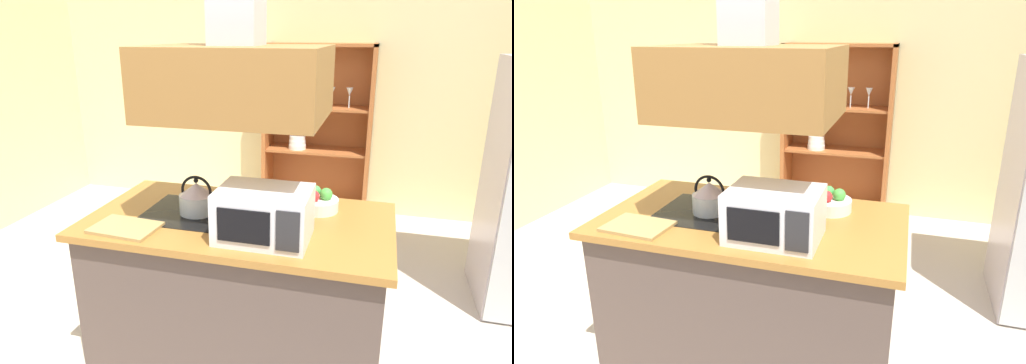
# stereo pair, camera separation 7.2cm
# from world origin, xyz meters

# --- Properties ---
(wall_back) EXTENTS (6.00, 0.12, 2.70)m
(wall_back) POSITION_xyz_m (0.00, 3.00, 1.35)
(wall_back) COLOR beige
(wall_back) RESTS_ON ground
(kitchen_island) EXTENTS (1.69, 0.94, 0.90)m
(kitchen_island) POSITION_xyz_m (-0.07, 0.37, 0.45)
(kitchen_island) COLOR #4F4039
(kitchen_island) RESTS_ON ground
(range_hood) EXTENTS (0.90, 0.70, 1.23)m
(range_hood) POSITION_xyz_m (-0.07, 0.37, 1.76)
(range_hood) COLOR olive
(dish_cabinet) EXTENTS (1.09, 0.40, 1.79)m
(dish_cabinet) POSITION_xyz_m (0.03, 2.78, 0.79)
(dish_cabinet) COLOR #A75C2C
(dish_cabinet) RESTS_ON ground
(kettle) EXTENTS (0.20, 0.20, 0.22)m
(kettle) POSITION_xyz_m (-0.32, 0.37, 0.99)
(kettle) COLOR #B0BEC4
(kettle) RESTS_ON kitchen_island
(cutting_board) EXTENTS (0.36, 0.26, 0.02)m
(cutting_board) POSITION_xyz_m (-0.60, 0.06, 0.91)
(cutting_board) COLOR #AA8950
(cutting_board) RESTS_ON kitchen_island
(microwave) EXTENTS (0.46, 0.35, 0.26)m
(microwave) POSITION_xyz_m (0.13, 0.15, 1.03)
(microwave) COLOR silver
(microwave) RESTS_ON kitchen_island
(fruit_bowl) EXTENTS (0.25, 0.25, 0.14)m
(fruit_bowl) POSITION_xyz_m (0.34, 0.61, 0.95)
(fruit_bowl) COLOR silver
(fruit_bowl) RESTS_ON kitchen_island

